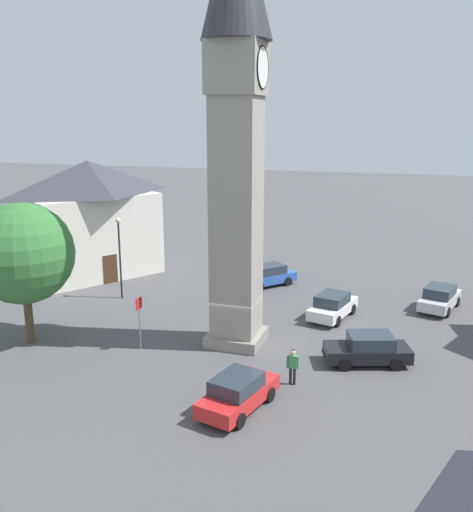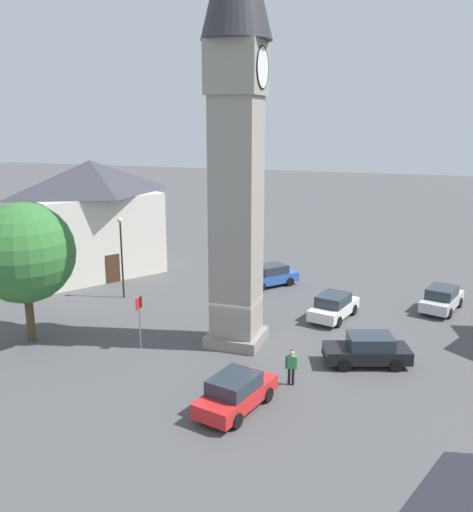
{
  "view_description": "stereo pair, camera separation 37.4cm",
  "coord_description": "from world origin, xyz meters",
  "px_view_note": "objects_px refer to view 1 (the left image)",
  "views": [
    {
      "loc": [
        -26.21,
        -8.42,
        11.69
      ],
      "look_at": [
        0.0,
        0.0,
        4.81
      ],
      "focal_mm": 38.49,
      "sensor_mm": 36.0,
      "label": 1
    },
    {
      "loc": [
        -26.09,
        -8.78,
        11.69
      ],
      "look_at": [
        0.0,
        0.0,
        4.81
      ],
      "focal_mm": 38.49,
      "sensor_mm": 36.0,
      "label": 2
    }
  ],
  "objects_px": {
    "car_blue_kerb": "(268,275)",
    "car_white_side": "(238,392)",
    "clock_tower": "(236,90)",
    "car_red_corner": "(333,306)",
    "road_sign": "(139,315)",
    "building_corner_back": "(90,218)",
    "lamp_post": "(119,246)",
    "car_black_far": "(368,349)",
    "tree": "(23,254)",
    "pedestrian": "(293,364)",
    "car_silver_kerb": "(440,298)"
  },
  "relations": [
    {
      "from": "clock_tower",
      "to": "lamp_post",
      "type": "relative_size",
      "value": 4.06
    },
    {
      "from": "car_silver_kerb",
      "to": "car_white_side",
      "type": "xyz_separation_m",
      "value": [
        -15.63,
        8.37,
        0.0
      ]
    },
    {
      "from": "car_white_side",
      "to": "car_black_far",
      "type": "xyz_separation_m",
      "value": [
        6.11,
        -4.72,
        0.0
      ]
    },
    {
      "from": "clock_tower",
      "to": "tree",
      "type": "xyz_separation_m",
      "value": [
        -3.27,
        10.63,
        -8.14
      ]
    },
    {
      "from": "pedestrian",
      "to": "car_blue_kerb",
      "type": "bearing_deg",
      "value": 18.82
    },
    {
      "from": "road_sign",
      "to": "building_corner_back",
      "type": "bearing_deg",
      "value": 40.91
    },
    {
      "from": "building_corner_back",
      "to": "car_black_far",
      "type": "bearing_deg",
      "value": -114.49
    },
    {
      "from": "clock_tower",
      "to": "tree",
      "type": "bearing_deg",
      "value": 107.1
    },
    {
      "from": "car_blue_kerb",
      "to": "building_corner_back",
      "type": "xyz_separation_m",
      "value": [
        -1.35,
        13.53,
        3.7
      ]
    },
    {
      "from": "car_black_far",
      "to": "building_corner_back",
      "type": "relative_size",
      "value": 0.39
    },
    {
      "from": "tree",
      "to": "road_sign",
      "type": "relative_size",
      "value": 2.7
    },
    {
      "from": "car_white_side",
      "to": "pedestrian",
      "type": "bearing_deg",
      "value": -30.44
    },
    {
      "from": "car_white_side",
      "to": "pedestrian",
      "type": "height_order",
      "value": "pedestrian"
    },
    {
      "from": "clock_tower",
      "to": "building_corner_back",
      "type": "xyz_separation_m",
      "value": [
        9.25,
        14.56,
        -8.57
      ]
    },
    {
      "from": "car_black_far",
      "to": "road_sign",
      "type": "relative_size",
      "value": 1.59
    },
    {
      "from": "building_corner_back",
      "to": "road_sign",
      "type": "bearing_deg",
      "value": -139.09
    },
    {
      "from": "car_blue_kerb",
      "to": "car_red_corner",
      "type": "relative_size",
      "value": 0.96
    },
    {
      "from": "car_red_corner",
      "to": "road_sign",
      "type": "height_order",
      "value": "road_sign"
    },
    {
      "from": "car_silver_kerb",
      "to": "car_red_corner",
      "type": "xyz_separation_m",
      "value": [
        -3.62,
        6.21,
        0.0
      ]
    },
    {
      "from": "road_sign",
      "to": "car_white_side",
      "type": "bearing_deg",
      "value": -122.64
    },
    {
      "from": "pedestrian",
      "to": "lamp_post",
      "type": "xyz_separation_m",
      "value": [
        8.65,
        13.54,
        2.61
      ]
    },
    {
      "from": "car_blue_kerb",
      "to": "car_white_side",
      "type": "xyz_separation_m",
      "value": [
        -17.25,
        -3.23,
        0.0
      ]
    },
    {
      "from": "car_white_side",
      "to": "building_corner_back",
      "type": "bearing_deg",
      "value": 46.52
    },
    {
      "from": "car_red_corner",
      "to": "car_blue_kerb",
      "type": "bearing_deg",
      "value": 45.91
    },
    {
      "from": "car_silver_kerb",
      "to": "tree",
      "type": "xyz_separation_m",
      "value": [
        -12.26,
        21.21,
        4.13
      ]
    },
    {
      "from": "car_black_far",
      "to": "lamp_post",
      "type": "xyz_separation_m",
      "value": [
        5.39,
        16.59,
        2.85
      ]
    },
    {
      "from": "car_blue_kerb",
      "to": "lamp_post",
      "type": "relative_size",
      "value": 0.78
    },
    {
      "from": "car_white_side",
      "to": "car_black_far",
      "type": "bearing_deg",
      "value": -37.71
    },
    {
      "from": "car_blue_kerb",
      "to": "tree",
      "type": "relative_size",
      "value": 0.56
    },
    {
      "from": "car_black_far",
      "to": "pedestrian",
      "type": "xyz_separation_m",
      "value": [
        -3.26,
        3.05,
        0.25
      ]
    },
    {
      "from": "car_white_side",
      "to": "tree",
      "type": "relative_size",
      "value": 0.58
    },
    {
      "from": "lamp_post",
      "to": "car_black_far",
      "type": "bearing_deg",
      "value": -108.02
    },
    {
      "from": "car_blue_kerb",
      "to": "car_silver_kerb",
      "type": "height_order",
      "value": "same"
    },
    {
      "from": "tree",
      "to": "car_black_far",
      "type": "bearing_deg",
      "value": -81.15
    },
    {
      "from": "car_silver_kerb",
      "to": "pedestrian",
      "type": "bearing_deg",
      "value": 152.34
    },
    {
      "from": "clock_tower",
      "to": "car_red_corner",
      "type": "bearing_deg",
      "value": -39.15
    },
    {
      "from": "car_red_corner",
      "to": "clock_tower",
      "type": "bearing_deg",
      "value": 140.85
    },
    {
      "from": "car_silver_kerb",
      "to": "building_corner_back",
      "type": "xyz_separation_m",
      "value": [
        0.27,
        25.14,
        3.7
      ]
    },
    {
      "from": "car_blue_kerb",
      "to": "building_corner_back",
      "type": "height_order",
      "value": "building_corner_back"
    },
    {
      "from": "car_black_far",
      "to": "tree",
      "type": "distance_m",
      "value": 18.25
    },
    {
      "from": "car_blue_kerb",
      "to": "car_black_far",
      "type": "height_order",
      "value": "same"
    },
    {
      "from": "clock_tower",
      "to": "car_black_far",
      "type": "relative_size",
      "value": 5.0
    },
    {
      "from": "car_white_side",
      "to": "pedestrian",
      "type": "xyz_separation_m",
      "value": [
        2.85,
        -1.67,
        0.25
      ]
    },
    {
      "from": "road_sign",
      "to": "car_red_corner",
      "type": "bearing_deg",
      "value": -49.04
    },
    {
      "from": "car_blue_kerb",
      "to": "car_silver_kerb",
      "type": "xyz_separation_m",
      "value": [
        -1.62,
        -11.61,
        0.0
      ]
    },
    {
      "from": "clock_tower",
      "to": "car_blue_kerb",
      "type": "height_order",
      "value": "clock_tower"
    },
    {
      "from": "car_blue_kerb",
      "to": "lamp_post",
      "type": "xyz_separation_m",
      "value": [
        -5.75,
        8.63,
        2.85
      ]
    },
    {
      "from": "car_silver_kerb",
      "to": "lamp_post",
      "type": "relative_size",
      "value": 0.81
    },
    {
      "from": "tree",
      "to": "building_corner_back",
      "type": "height_order",
      "value": "building_corner_back"
    },
    {
      "from": "pedestrian",
      "to": "lamp_post",
      "type": "height_order",
      "value": "lamp_post"
    }
  ]
}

